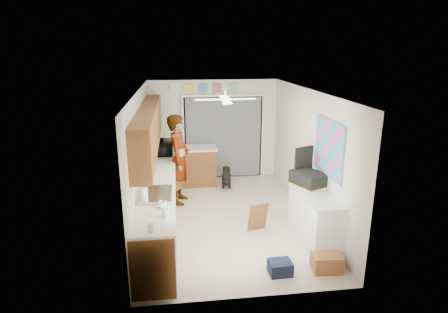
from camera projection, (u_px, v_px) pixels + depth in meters
name	position (u px, v px, depth m)	size (l,w,h in m)	color
floor	(227.00, 217.00, 7.45)	(5.00, 5.00, 0.00)	#C3B29D
ceiling	(227.00, 91.00, 6.75)	(5.00, 5.00, 0.00)	white
wall_back	(213.00, 130.00, 9.48)	(3.20, 3.20, 0.00)	silver
wall_front	(253.00, 213.00, 4.72)	(3.20, 3.20, 0.00)	silver
wall_left	(141.00, 160.00, 6.90)	(5.00, 5.00, 0.00)	silver
wall_right	(308.00, 154.00, 7.29)	(5.00, 5.00, 0.00)	silver
left_base_cabinets	(159.00, 200.00, 7.16)	(0.60, 4.80, 0.90)	brown
left_countertop	(159.00, 177.00, 7.03)	(0.62, 4.80, 0.04)	white
upper_cabinets	(149.00, 129.00, 6.96)	(0.32, 4.00, 0.80)	brown
sink_basin	(156.00, 195.00, 6.07)	(0.50, 0.76, 0.06)	silver
faucet	(144.00, 190.00, 6.02)	(0.03, 0.03, 0.22)	silver
peninsula_base	(195.00, 167.00, 9.16)	(1.00, 0.60, 0.90)	brown
peninsula_top	(195.00, 148.00, 9.03)	(1.04, 0.64, 0.04)	white
back_opening_recess	(223.00, 137.00, 9.54)	(2.00, 0.06, 2.10)	black
curtain_panel	(224.00, 138.00, 9.50)	(1.90, 0.03, 2.05)	slate
door_trim_left	(183.00, 139.00, 9.38)	(0.06, 0.04, 2.10)	white
door_trim_right	(263.00, 137.00, 9.63)	(0.06, 0.04, 2.10)	white
door_trim_head	(223.00, 95.00, 9.21)	(2.10, 0.04, 0.06)	white
header_frame_0	(189.00, 88.00, 9.08)	(0.22, 0.02, 0.22)	#EDCE4F
header_frame_1	(203.00, 88.00, 9.12)	(0.22, 0.02, 0.22)	#4C83CC
header_frame_2	(217.00, 88.00, 9.17)	(0.22, 0.02, 0.22)	#CE4D57
header_frame_3	(233.00, 88.00, 9.22)	(0.22, 0.02, 0.22)	#6FC280
header_frame_4	(249.00, 88.00, 9.27)	(0.22, 0.02, 0.22)	silver
route66_sign	(174.00, 89.00, 9.04)	(0.22, 0.02, 0.26)	silver
right_counter_base	(315.00, 219.00, 6.34)	(0.50, 1.40, 0.90)	white
right_counter_top	(316.00, 194.00, 6.21)	(0.54, 1.44, 0.04)	white
abstract_painting	(329.00, 148.00, 6.23)	(0.03, 1.15, 0.95)	#DC5193
ceiling_fan	(225.00, 99.00, 6.99)	(1.14, 1.14, 0.24)	white
microwave	(164.00, 147.00, 8.39)	(0.57, 0.39, 0.32)	black
cup	(162.00, 205.00, 5.59)	(0.13, 0.13, 0.10)	white
jar_a	(165.00, 213.00, 5.27)	(0.10, 0.10, 0.14)	silver
jar_b	(151.00, 228.00, 4.86)	(0.08, 0.08, 0.11)	silver
paper_towel_roll	(144.00, 195.00, 5.81)	(0.11, 0.11, 0.23)	white
suitcase	(308.00, 179.00, 6.50)	(0.42, 0.56, 0.24)	black
suitcase_rim	(308.00, 185.00, 6.53)	(0.44, 0.58, 0.02)	yellow
suitcase_lid	(304.00, 160.00, 6.71)	(0.42, 0.03, 0.50)	black
cardboard_box	(326.00, 262.00, 5.65)	(0.43, 0.32, 0.27)	#9E5631
navy_crate	(280.00, 268.00, 5.56)	(0.34, 0.28, 0.21)	black
cabinet_door_panel	(258.00, 217.00, 6.83)	(0.37, 0.03, 0.55)	brown
man	(179.00, 160.00, 7.94)	(0.70, 0.46, 1.93)	white
dog	(226.00, 177.00, 9.07)	(0.27, 0.62, 0.49)	black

